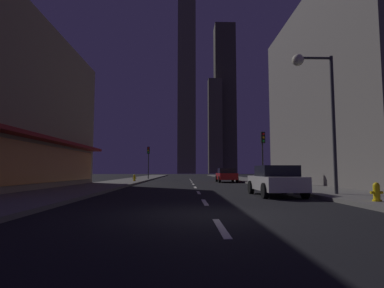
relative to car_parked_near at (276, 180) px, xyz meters
name	(u,v)px	position (x,y,z in m)	size (l,w,h in m)	color
ground_plane	(190,180)	(-3.60, 25.90, -0.79)	(78.00, 136.00, 0.10)	black
sidewalk_right	(243,179)	(3.40, 25.90, -0.67)	(4.00, 76.00, 0.15)	#605E59
sidewalk_left	(137,179)	(-10.60, 25.90, -0.67)	(4.00, 76.00, 0.15)	#605E59
lane_marking_center	(194,186)	(-3.60, 10.10, -0.73)	(0.16, 38.60, 0.01)	silver
building_apartment_right	(369,92)	(10.90, 9.90, 6.98)	(11.00, 20.00, 15.43)	slate
skyscraper_distant_tall	(187,77)	(-3.61, 106.52, 38.23)	(7.16, 5.39, 77.95)	#5F5B47
skyscraper_distant_mid	(215,126)	(8.14, 110.00, 18.74)	(5.54, 5.23, 38.97)	#524E3D
skyscraper_distant_short	(225,98)	(13.12, 116.18, 31.81)	(8.87, 8.51, 65.11)	#403D30
car_parked_near	(276,180)	(0.00, 0.00, 0.00)	(1.98, 4.24, 1.45)	silver
car_parked_far	(226,175)	(0.00, 17.35, 0.00)	(1.98, 4.24, 1.45)	#B21919
fire_hydrant_yellow_near	(377,192)	(2.30, -4.12, -0.29)	(0.42, 0.30, 0.65)	yellow
fire_hydrant_far_left	(134,178)	(-9.50, 16.92, -0.29)	(0.42, 0.30, 0.65)	gold
traffic_light_near_right	(263,146)	(1.90, 9.62, 2.45)	(0.32, 0.48, 4.20)	#2D2D2D
traffic_light_far_left	(148,155)	(-9.10, 25.42, 2.45)	(0.32, 0.48, 4.20)	#2D2D2D
street_lamp_right	(315,89)	(1.78, -0.68, 4.33)	(1.96, 0.56, 6.58)	#38383D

